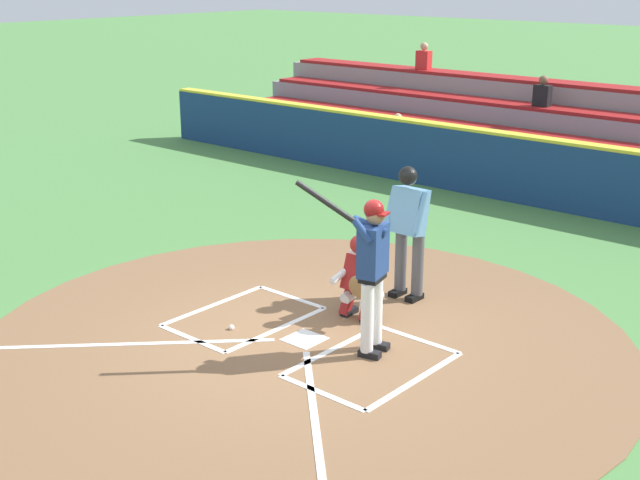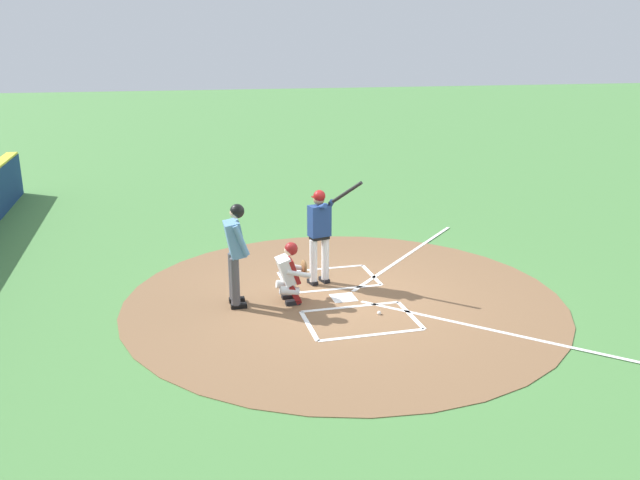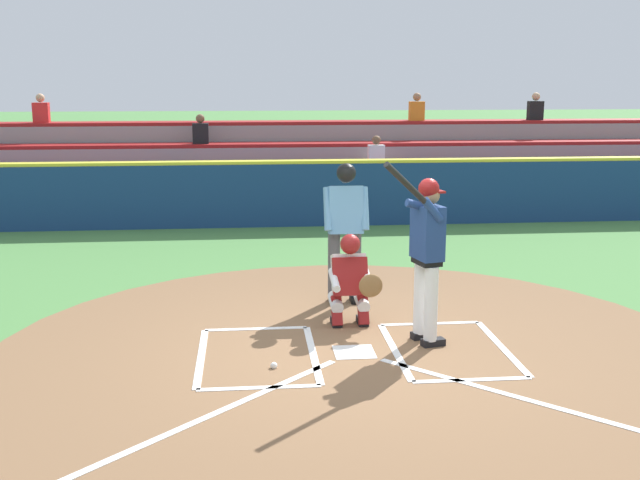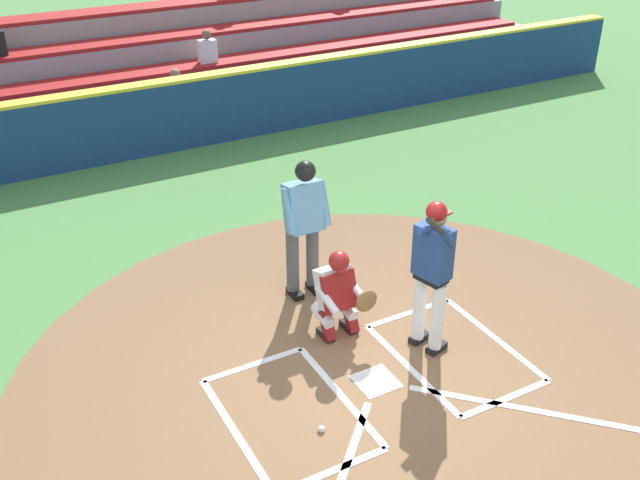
{
  "view_description": "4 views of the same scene",
  "coord_description": "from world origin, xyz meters",
  "px_view_note": "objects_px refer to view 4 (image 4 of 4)",
  "views": [
    {
      "loc": [
        -6.32,
        6.98,
        4.34
      ],
      "look_at": [
        0.04,
        -0.33,
        1.2
      ],
      "focal_mm": 47.33,
      "sensor_mm": 36.0,
      "label": 1
    },
    {
      "loc": [
        10.57,
        -3.13,
        4.45
      ],
      "look_at": [
        0.02,
        -0.45,
        1.16
      ],
      "focal_mm": 36.11,
      "sensor_mm": 36.0,
      "label": 2
    },
    {
      "loc": [
        1.14,
        8.0,
        2.96
      ],
      "look_at": [
        0.34,
        -0.32,
        1.2
      ],
      "focal_mm": 43.99,
      "sensor_mm": 36.0,
      "label": 3
    },
    {
      "loc": [
        3.6,
        5.3,
        5.3
      ],
      "look_at": [
        -0.06,
        -1.37,
        1.09
      ],
      "focal_mm": 42.15,
      "sensor_mm": 36.0,
      "label": 4
    }
  ],
  "objects_px": {
    "baseball": "(321,429)",
    "plate_umpire": "(304,219)",
    "batter": "(432,267)",
    "catcher": "(339,292)"
  },
  "relations": [
    {
      "from": "batter",
      "to": "baseball",
      "type": "relative_size",
      "value": 28.76
    },
    {
      "from": "catcher",
      "to": "baseball",
      "type": "bearing_deg",
      "value": 54.26
    },
    {
      "from": "batter",
      "to": "baseball",
      "type": "xyz_separation_m",
      "value": [
        1.71,
        0.62,
        -1.06
      ]
    },
    {
      "from": "baseball",
      "to": "plate_umpire",
      "type": "bearing_deg",
      "value": -113.94
    },
    {
      "from": "catcher",
      "to": "baseball",
      "type": "height_order",
      "value": "catcher"
    },
    {
      "from": "batter",
      "to": "plate_umpire",
      "type": "xyz_separation_m",
      "value": [
        0.68,
        -1.7,
        -0.02
      ]
    },
    {
      "from": "catcher",
      "to": "plate_umpire",
      "type": "distance_m",
      "value": 1.08
    },
    {
      "from": "plate_umpire",
      "to": "baseball",
      "type": "distance_m",
      "value": 2.74
    },
    {
      "from": "batter",
      "to": "catcher",
      "type": "bearing_deg",
      "value": -44.95
    },
    {
      "from": "batter",
      "to": "baseball",
      "type": "bearing_deg",
      "value": 19.79
    }
  ]
}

